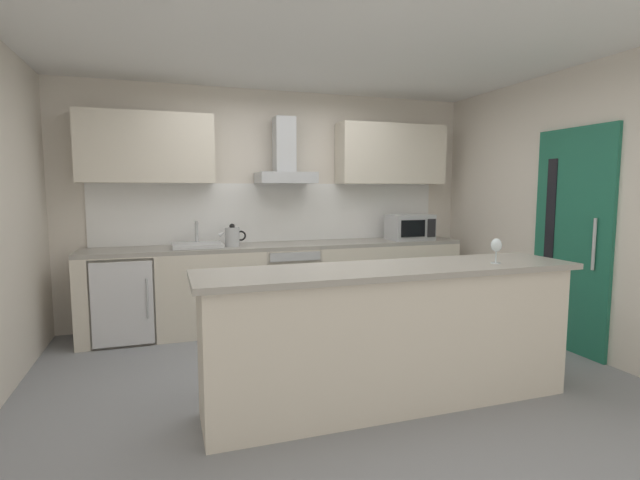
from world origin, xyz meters
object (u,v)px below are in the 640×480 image
(kettle, at_px, (232,236))
(range_hood, at_px, (285,163))
(refrigerator, at_px, (125,298))
(sink, at_px, (198,245))
(microwave, at_px, (410,227))
(oven, at_px, (289,284))
(wine_glass, at_px, (496,246))

(kettle, distance_m, range_hood, 1.01)
(kettle, relative_size, range_hood, 0.40)
(refrigerator, distance_m, kettle, 1.21)
(sink, distance_m, kettle, 0.36)
(microwave, relative_size, sink, 1.00)
(refrigerator, xyz_separation_m, microwave, (3.15, -0.03, 0.62))
(refrigerator, distance_m, microwave, 3.21)
(kettle, bearing_deg, oven, 3.16)
(refrigerator, height_order, wine_glass, wine_glass)
(oven, distance_m, wine_glass, 2.48)
(range_hood, bearing_deg, kettle, -165.05)
(microwave, relative_size, range_hood, 0.69)
(refrigerator, bearing_deg, range_hood, 4.51)
(oven, relative_size, kettle, 2.77)
(oven, distance_m, kettle, 0.82)
(microwave, xyz_separation_m, range_hood, (-1.47, 0.16, 0.74))
(refrigerator, distance_m, wine_glass, 3.49)
(sink, height_order, kettle, sink)
(sink, bearing_deg, kettle, -7.25)
(kettle, bearing_deg, microwave, 0.16)
(refrigerator, distance_m, range_hood, 2.16)
(refrigerator, distance_m, sink, 0.87)
(kettle, xyz_separation_m, wine_glass, (1.56, -2.17, 0.09))
(microwave, bearing_deg, refrigerator, 179.54)
(refrigerator, relative_size, wine_glass, 4.78)
(oven, bearing_deg, sink, 179.35)
(oven, height_order, wine_glass, wine_glass)
(wine_glass, bearing_deg, range_hood, 112.02)
(kettle, bearing_deg, refrigerator, 178.34)
(sink, bearing_deg, range_hood, 7.02)
(refrigerator, relative_size, range_hood, 1.18)
(refrigerator, bearing_deg, kettle, -1.66)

